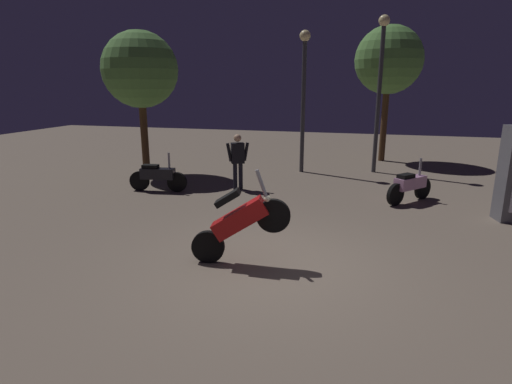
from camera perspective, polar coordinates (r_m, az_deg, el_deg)
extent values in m
plane|color=#756656|center=(7.04, 2.66, -10.18)|extent=(40.00, 40.00, 0.00)
cylinder|color=black|center=(7.13, -6.59, -7.48)|extent=(0.57, 0.20, 0.56)
cylinder|color=black|center=(6.80, 2.40, -3.27)|extent=(0.57, 0.20, 0.56)
cube|color=#B71414|center=(6.86, -2.20, -3.64)|extent=(1.00, 0.47, 0.76)
cube|color=black|center=(6.79, -3.90, -0.81)|extent=(0.46, 0.31, 0.32)
cylinder|color=gray|center=(6.66, 0.74, 1.25)|extent=(0.21, 0.10, 0.44)
sphere|color=#F2EABF|center=(6.72, 1.58, -0.98)|extent=(0.12, 0.12, 0.12)
cylinder|color=black|center=(12.24, -15.68, 1.46)|extent=(0.57, 0.18, 0.56)
cylinder|color=black|center=(11.86, -10.78, 1.34)|extent=(0.57, 0.18, 0.56)
cube|color=black|center=(11.99, -13.33, 2.47)|extent=(0.98, 0.43, 0.30)
cube|color=black|center=(12.02, -14.28, 3.42)|extent=(0.47, 0.30, 0.10)
cylinder|color=gray|center=(11.80, -11.84, 4.22)|extent=(0.07, 0.07, 0.45)
sphere|color=#F2EABF|center=(11.83, -11.31, 2.67)|extent=(0.12, 0.12, 0.12)
cylinder|color=black|center=(10.91, 18.59, -0.34)|extent=(0.44, 0.49, 0.56)
cylinder|color=black|center=(11.78, 21.89, 0.44)|extent=(0.44, 0.49, 0.56)
cube|color=#C68CB7|center=(11.29, 20.41, 1.20)|extent=(0.85, 0.91, 0.30)
cube|color=black|center=(11.08, 19.89, 2.07)|extent=(0.47, 0.49, 0.10)
cylinder|color=gray|center=(11.49, 21.60, 3.23)|extent=(0.08, 0.08, 0.45)
sphere|color=#F2EABF|center=(11.64, 21.74, 1.71)|extent=(0.12, 0.12, 0.12)
cylinder|color=black|center=(11.90, -2.88, 2.15)|extent=(0.12, 0.12, 0.77)
cylinder|color=black|center=(11.92, -2.12, 2.18)|extent=(0.12, 0.12, 0.77)
cube|color=black|center=(11.78, -2.53, 5.37)|extent=(0.43, 0.38, 0.57)
sphere|color=tan|center=(11.72, -2.56, 7.41)|extent=(0.21, 0.21, 0.21)
cylinder|color=black|center=(11.74, -3.69, 5.46)|extent=(0.20, 0.16, 0.53)
cylinder|color=black|center=(11.82, -1.38, 5.55)|extent=(0.20, 0.16, 0.53)
cylinder|color=#38383D|center=(14.24, 6.47, 11.31)|extent=(0.14, 0.14, 4.31)
sphere|color=#F9E59E|center=(14.29, 6.75, 20.52)|extent=(0.36, 0.36, 0.36)
cylinder|color=#38383D|center=(14.66, 16.45, 11.79)|extent=(0.14, 0.14, 4.75)
sphere|color=#F9E59E|center=(14.78, 17.20, 21.56)|extent=(0.36, 0.36, 0.36)
cylinder|color=#4C331E|center=(14.37, -15.05, 7.42)|extent=(0.24, 0.24, 2.55)
sphere|color=#568C42|center=(14.27, -15.63, 15.88)|extent=(2.41, 2.41, 2.41)
cylinder|color=#4C331E|center=(17.09, 17.15, 9.01)|extent=(0.24, 0.24, 2.94)
sphere|color=#568C42|center=(17.05, 17.76, 16.88)|extent=(2.52, 2.52, 2.52)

